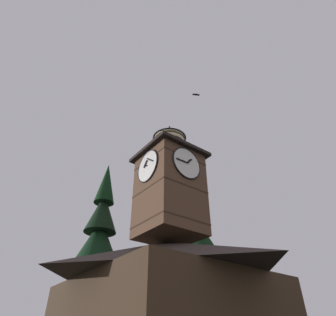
{
  "coord_description": "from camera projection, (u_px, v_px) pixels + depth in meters",
  "views": [
    {
      "loc": [
        10.07,
        13.64,
        1.34
      ],
      "look_at": [
        -0.55,
        -0.43,
        13.08
      ],
      "focal_mm": 30.95,
      "sensor_mm": 36.0,
      "label": 1
    }
  ],
  "objects": [
    {
      "name": "pine_tree_behind",
      "position": [
        94.0,
        274.0,
        20.42
      ],
      "size": [
        5.03,
        5.03,
        14.96
      ],
      "color": "#473323",
      "rests_on": "ground_plane"
    },
    {
      "name": "moon",
      "position": [
        104.0,
        252.0,
        57.86
      ],
      "size": [
        2.07,
        2.07,
        2.07
      ],
      "color": "silver"
    },
    {
      "name": "building_main",
      "position": [
        165.0,
        302.0,
        17.37
      ],
      "size": [
        10.98,
        12.35,
        7.4
      ],
      "color": "#3D2B1C",
      "rests_on": "ground_plane"
    },
    {
      "name": "pine_tree_aside",
      "position": [
        203.0,
        290.0,
        23.29
      ],
      "size": [
        6.28,
        6.28,
        12.69
      ],
      "color": "#473323",
      "rests_on": "ground_plane"
    },
    {
      "name": "clock_tower",
      "position": [
        170.0,
        183.0,
        20.91
      ],
      "size": [
        4.52,
        4.52,
        9.39
      ],
      "color": "brown",
      "rests_on": "building_main"
    },
    {
      "name": "flying_bird_high",
      "position": [
        196.0,
        95.0,
        25.13
      ],
      "size": [
        0.62,
        0.43,
        0.13
      ],
      "color": "black"
    }
  ]
}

